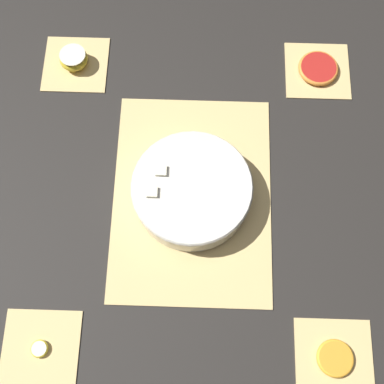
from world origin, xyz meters
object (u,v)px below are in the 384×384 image
Objects in this scene: fruit_salad_bowl at (192,190)px; grapefruit_slice at (318,68)px; apple_half at (74,59)px; orange_slice_whole at (335,358)px; banana_coin_single at (39,349)px.

grapefruit_slice is (0.33, -0.29, -0.03)m from fruit_salad_bowl.
apple_half reaches higher than orange_slice_whole.
banana_coin_single is 0.87m from grapefruit_slice.
grapefruit_slice is at bearing -41.47° from fruit_salad_bowl.
fruit_salad_bowl is 0.44m from grapefruit_slice.
fruit_salad_bowl is at bearing -138.61° from apple_half.
fruit_salad_bowl reaches higher than banana_coin_single.
fruit_salad_bowl is 7.30× the size of banana_coin_single.
orange_slice_whole is at bearing -180.00° from grapefruit_slice.
apple_half is 0.90× the size of orange_slice_whole.
banana_coin_single is at bearing 138.64° from grapefruit_slice.
banana_coin_single is at bearing 90.00° from orange_slice_whole.
orange_slice_whole is 0.65m from grapefruit_slice.
banana_coin_single is (-0.65, 0.00, -0.01)m from apple_half.
fruit_salad_bowl reaches higher than grapefruit_slice.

